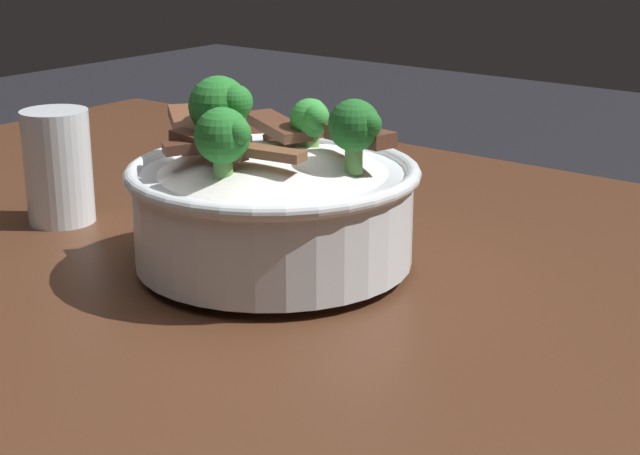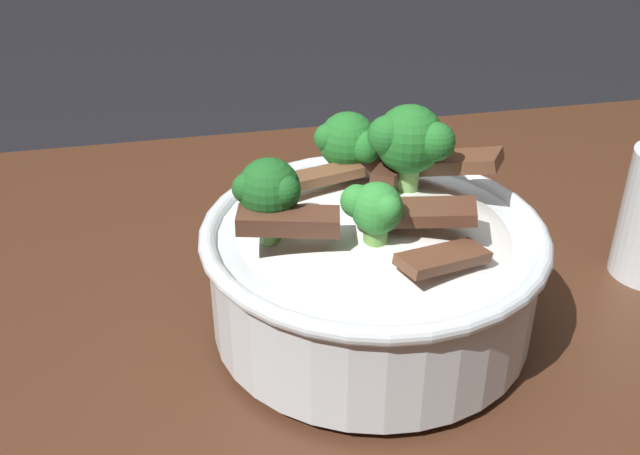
{
  "view_description": "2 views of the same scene",
  "coord_description": "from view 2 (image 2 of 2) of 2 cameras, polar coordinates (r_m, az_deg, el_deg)",
  "views": [
    {
      "loc": [
        0.4,
        -0.61,
        1.04
      ],
      "look_at": [
        -0.08,
        0.01,
        0.79
      ],
      "focal_mm": 56.33,
      "sensor_mm": 36.0,
      "label": 1
    },
    {
      "loc": [
        0.03,
        0.38,
        1.1
      ],
      "look_at": [
        -0.07,
        -0.05,
        0.84
      ],
      "focal_mm": 42.04,
      "sensor_mm": 36.0,
      "label": 2
    }
  ],
  "objects": [
    {
      "name": "rice_bowl",
      "position": [
        0.51,
        3.98,
        -2.31
      ],
      "size": [
        0.23,
        0.23,
        0.16
      ],
      "color": "silver",
      "rests_on": "dining_table"
    }
  ]
}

